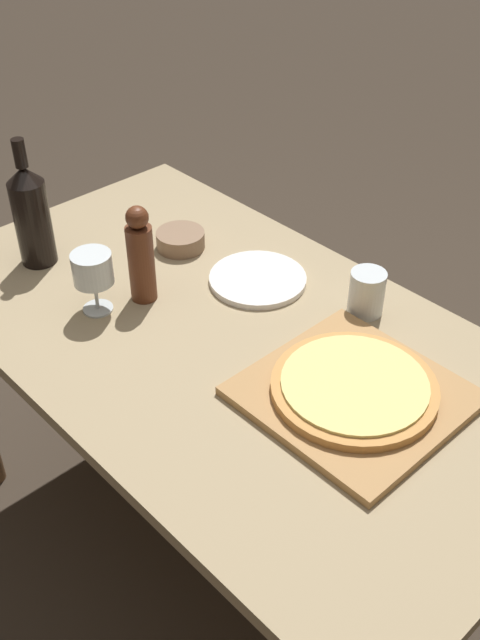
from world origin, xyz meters
The scene contains 10 objects.
ground_plane centered at (0.00, 0.00, 0.00)m, with size 12.00×12.00×0.00m, color #382D23.
dining_table centered at (0.00, 0.00, 0.63)m, with size 0.79×1.41×0.73m.
cutting_board centered at (0.04, -0.30, 0.74)m, with size 0.36×0.36×0.02m.
pizza centered at (0.04, -0.30, 0.76)m, with size 0.31×0.31×0.02m.
wine_bottle centered at (-0.14, 0.50, 0.85)m, with size 0.08×0.08×0.30m.
pepper_mill centered at (-0.05, 0.22, 0.84)m, with size 0.06×0.06×0.22m.
wine_glass centered at (-0.15, 0.25, 0.83)m, with size 0.08×0.08×0.14m.
small_bowl centered at (0.14, 0.32, 0.75)m, with size 0.12×0.12×0.04m.
drinking_tumbler centered at (0.26, -0.14, 0.78)m, with size 0.08×0.08×0.10m.
dinner_plate centered at (0.17, 0.09, 0.74)m, with size 0.22×0.22×0.01m.
Camera 1 is at (-0.80, -0.89, 1.69)m, focal length 42.00 mm.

